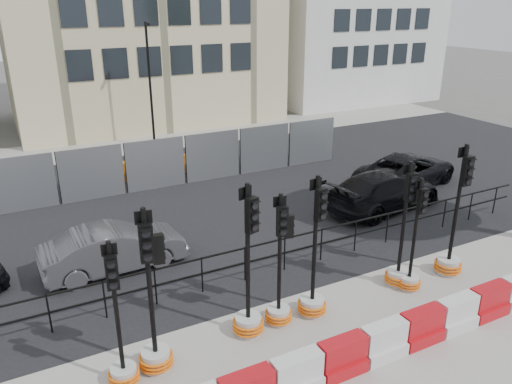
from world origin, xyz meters
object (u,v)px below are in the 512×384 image
traffic_signal_d (280,294)px  car_c (384,191)px  traffic_signal_h (451,249)px  traffic_signal_a (122,357)px

traffic_signal_d → car_c: size_ratio=0.65×
traffic_signal_d → traffic_signal_h: 5.18m
traffic_signal_a → traffic_signal_d: traffic_signal_d is taller
traffic_signal_d → car_c: (6.62, 4.13, -0.08)m
traffic_signal_a → traffic_signal_h: (8.81, 0.13, 0.12)m
traffic_signal_d → traffic_signal_h: (5.18, -0.19, -0.01)m
traffic_signal_a → car_c: (10.25, 4.45, 0.05)m
traffic_signal_d → traffic_signal_h: bearing=8.4°
traffic_signal_d → car_c: 7.80m
traffic_signal_d → traffic_signal_h: traffic_signal_h is taller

